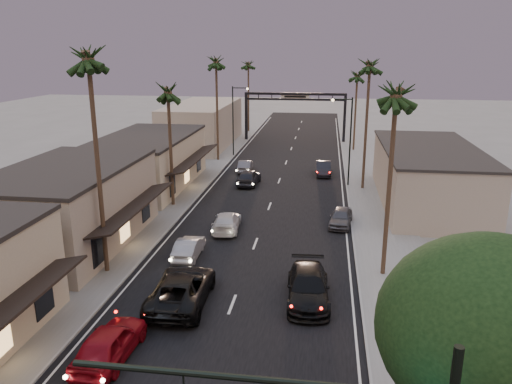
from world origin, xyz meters
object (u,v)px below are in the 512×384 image
(palm_rc, at_px, (358,73))
(oncoming_pickup, at_px, (182,288))
(oncoming_red, at_px, (110,343))
(curbside_black, at_px, (308,287))
(palm_lb, at_px, (88,52))
(palm_far, at_px, (248,62))
(streetlight_right, at_px, (348,134))
(arch, at_px, (295,105))
(palm_ra, at_px, (397,88))
(palm_ld, at_px, (216,59))
(oncoming_silver, at_px, (189,248))
(corner_tree, at_px, (492,339))
(streetlight_left, at_px, (235,115))
(palm_rb, at_px, (370,62))
(palm_lc, at_px, (168,87))

(palm_rc, distance_m, oncoming_pickup, 47.59)
(oncoming_red, bearing_deg, curbside_black, -139.68)
(palm_lb, xyz_separation_m, palm_far, (0.30, 56.00, -1.94))
(streetlight_right, bearing_deg, curbside_black, -96.43)
(oncoming_red, xyz_separation_m, curbside_black, (8.65, 6.74, -0.00))
(arch, distance_m, streetlight_right, 25.94)
(streetlight_right, bearing_deg, palm_ra, -85.43)
(palm_ld, bearing_deg, palm_rc, 27.62)
(arch, distance_m, oncoming_silver, 45.42)
(corner_tree, xyz_separation_m, streetlight_left, (-16.40, 50.55, -0.65))
(streetlight_left, xyz_separation_m, palm_rc, (15.52, 6.00, 5.14))
(oncoming_red, distance_m, oncoming_silver, 11.74)
(palm_ra, bearing_deg, palm_rb, 90.00)
(palm_lb, relative_size, palm_ld, 1.07)
(streetlight_left, distance_m, oncoming_pickup, 39.67)
(streetlight_right, distance_m, palm_rc, 19.75)
(palm_far, bearing_deg, palm_rb, -63.57)
(corner_tree, relative_size, oncoming_red, 1.81)
(palm_lb, height_order, oncoming_red, palm_lb)
(palm_ld, bearing_deg, palm_lc, -90.00)
(palm_far, bearing_deg, palm_ra, -72.62)
(palm_lb, xyz_separation_m, palm_ra, (17.20, 2.00, -1.94))
(streetlight_right, xyz_separation_m, oncoming_silver, (-11.03, -19.97, -4.65))
(corner_tree, relative_size, oncoming_silver, 2.14)
(palm_ra, xyz_separation_m, oncoming_silver, (-12.71, 1.03, -10.77))
(oncoming_red, height_order, oncoming_silver, oncoming_red)
(corner_tree, xyz_separation_m, curbside_black, (-5.37, 12.59, -5.15))
(corner_tree, xyz_separation_m, oncoming_pickup, (-12.26, 11.35, -5.09))
(palm_far, height_order, oncoming_silver, palm_far)
(palm_rb, relative_size, oncoming_red, 2.93)
(palm_rc, height_order, oncoming_pickup, palm_rc)
(palm_lb, bearing_deg, oncoming_silver, 33.95)
(palm_ld, xyz_separation_m, oncoming_pickup, (5.82, -36.20, -11.53))
(palm_rb, bearing_deg, streetlight_left, 137.95)
(palm_lc, bearing_deg, curbside_black, -51.47)
(oncoming_pickup, bearing_deg, streetlight_right, -112.33)
(corner_tree, height_order, oncoming_pickup, corner_tree)
(streetlight_right, xyz_separation_m, streetlight_left, (-13.84, 13.00, 0.00))
(palm_lb, distance_m, oncoming_red, 15.81)
(palm_ra, xyz_separation_m, oncoming_pickup, (-11.38, -5.20, -10.56))
(palm_rc, height_order, palm_far, palm_far)
(arch, xyz_separation_m, streetlight_right, (6.92, -25.00, -0.20))
(palm_rb, bearing_deg, palm_ra, -90.00)
(palm_lc, bearing_deg, palm_lb, -90.00)
(palm_lb, relative_size, palm_rc, 1.25)
(oncoming_red, height_order, curbside_black, same)
(streetlight_left, bearing_deg, oncoming_silver, -85.12)
(palm_lb, bearing_deg, oncoming_pickup, -28.85)
(streetlight_right, distance_m, palm_lc, 18.66)
(oncoming_pickup, xyz_separation_m, curbside_black, (6.89, 1.24, -0.06))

